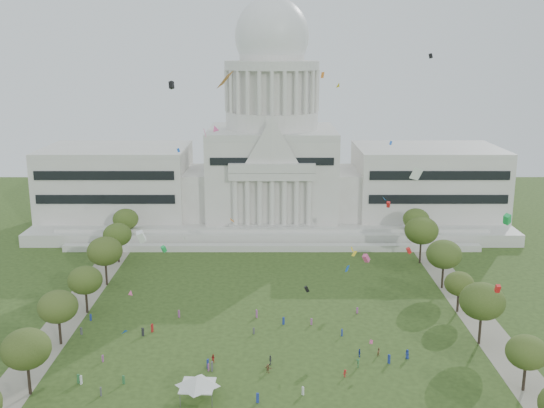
{
  "coord_description": "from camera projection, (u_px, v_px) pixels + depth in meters",
  "views": [
    {
      "loc": [
        -0.08,
        -107.3,
        61.02
      ],
      "look_at": [
        0.0,
        45.0,
        24.0
      ],
      "focal_mm": 42.0,
      "sensor_mm": 36.0,
      "label": 1
    }
  ],
  "objects": [
    {
      "name": "ground",
      "position": [
        272.0,
        386.0,
        118.68
      ],
      "size": [
        400.0,
        400.0,
        0.0
      ],
      "primitive_type": "plane",
      "color": "#2E4319",
      "rests_on": "ground"
    },
    {
      "name": "row_tree_l_6",
      "position": [
        126.0,
        219.0,
        203.31
      ],
      "size": [
        8.19,
        8.19,
        11.64
      ],
      "color": "black",
      "rests_on": "ground"
    },
    {
      "name": "row_tree_l_4",
      "position": [
        105.0,
        251.0,
        167.37
      ],
      "size": [
        9.29,
        9.29,
        13.21
      ],
      "color": "black",
      "rests_on": "ground"
    },
    {
      "name": "person_9",
      "position": [
        345.0,
        373.0,
        121.63
      ],
      "size": [
        1.12,
        0.98,
        1.54
      ],
      "primitive_type": "imported",
      "rotation": [
        0.0,
        0.0,
        0.58
      ],
      "color": "#B21E1E",
      "rests_on": "ground"
    },
    {
      "name": "event_tent",
      "position": [
        197.0,
        380.0,
        113.38
      ],
      "size": [
        8.84,
        8.84,
        4.69
      ],
      "color": "#4C4C4C",
      "rests_on": "ground"
    },
    {
      "name": "row_tree_r_1",
      "position": [
        527.0,
        352.0,
        115.19
      ],
      "size": [
        7.58,
        7.58,
        10.78
      ],
      "color": "black",
      "rests_on": "ground"
    },
    {
      "name": "row_tree_r_3",
      "position": [
        459.0,
        284.0,
        150.54
      ],
      "size": [
        7.01,
        7.01,
        9.98
      ],
      "color": "black",
      "rests_on": "ground"
    },
    {
      "name": "distant_crowd",
      "position": [
        205.0,
        348.0,
        131.7
      ],
      "size": [
        65.88,
        39.72,
        1.95
      ],
      "color": "silver",
      "rests_on": "ground"
    },
    {
      "name": "path_right",
      "position": [
        478.0,
        319.0,
        147.85
      ],
      "size": [
        8.0,
        160.0,
        0.04
      ],
      "primitive_type": "cube",
      "color": "gray",
      "rests_on": "ground"
    },
    {
      "name": "person_5",
      "position": [
        268.0,
        368.0,
        123.25
      ],
      "size": [
        1.77,
        1.39,
        1.79
      ],
      "primitive_type": "imported",
      "rotation": [
        0.0,
        0.0,
        2.63
      ],
      "color": "olive",
      "rests_on": "ground"
    },
    {
      "name": "person_2",
      "position": [
        379.0,
        352.0,
        130.09
      ],
      "size": [
        0.93,
        0.95,
        1.69
      ],
      "primitive_type": "imported",
      "rotation": [
        0.0,
        0.0,
        0.81
      ],
      "color": "olive",
      "rests_on": "ground"
    },
    {
      "name": "person_8",
      "position": [
        213.0,
        358.0,
        127.4
      ],
      "size": [
        0.96,
        0.8,
        1.7
      ],
      "primitive_type": "imported",
      "rotation": [
        0.0,
        0.0,
        2.72
      ],
      "color": "#B21E1E",
      "rests_on": "ground"
    },
    {
      "name": "kite_swarm",
      "position": [
        298.0,
        230.0,
        119.33
      ],
      "size": [
        74.23,
        94.0,
        57.0
      ],
      "color": "blue",
      "rests_on": "ground"
    },
    {
      "name": "row_tree_r_4",
      "position": [
        444.0,
        254.0,
        165.13
      ],
      "size": [
        9.19,
        9.19,
        13.06
      ],
      "color": "black",
      "rests_on": "ground"
    },
    {
      "name": "row_tree_l_1",
      "position": [
        26.0,
        349.0,
        113.66
      ],
      "size": [
        8.86,
        8.86,
        12.59
      ],
      "color": "black",
      "rests_on": "ground"
    },
    {
      "name": "row_tree_r_5",
      "position": [
        421.0,
        231.0,
        184.56
      ],
      "size": [
        9.82,
        9.82,
        13.96
      ],
      "color": "black",
      "rests_on": "ground"
    },
    {
      "name": "person_3",
      "position": [
        358.0,
        363.0,
        125.24
      ],
      "size": [
        0.62,
        1.21,
        1.86
      ],
      "primitive_type": "imported",
      "rotation": [
        0.0,
        0.0,
        4.71
      ],
      "color": "#33723F",
      "rests_on": "ground"
    },
    {
      "name": "capitol",
      "position": [
        272.0,
        163.0,
        223.79
      ],
      "size": [
        160.0,
        64.5,
        91.3
      ],
      "color": "beige",
      "rests_on": "ground"
    },
    {
      "name": "row_tree_r_2",
      "position": [
        482.0,
        301.0,
        133.36
      ],
      "size": [
        9.55,
        9.55,
        13.58
      ],
      "color": "black",
      "rests_on": "ground"
    },
    {
      "name": "person_10",
      "position": [
        359.0,
        353.0,
        129.55
      ],
      "size": [
        0.71,
        1.11,
        1.77
      ],
      "primitive_type": "imported",
      "rotation": [
        0.0,
        0.0,
        1.72
      ],
      "color": "navy",
      "rests_on": "ground"
    },
    {
      "name": "path_left",
      "position": [
        66.0,
        319.0,
        147.8
      ],
      "size": [
        8.0,
        160.0,
        0.04
      ],
      "primitive_type": "cube",
      "color": "gray",
      "rests_on": "ground"
    },
    {
      "name": "row_tree_l_3",
      "position": [
        85.0,
        280.0,
        149.67
      ],
      "size": [
        8.12,
        8.12,
        11.55
      ],
      "color": "black",
      "rests_on": "ground"
    },
    {
      "name": "person_4",
      "position": [
        270.0,
        360.0,
        126.34
      ],
      "size": [
        0.76,
        1.24,
        2.02
      ],
      "primitive_type": "imported",
      "rotation": [
        0.0,
        0.0,
        4.81
      ],
      "color": "#4C4C51",
      "rests_on": "ground"
    },
    {
      "name": "person_0",
      "position": [
        407.0,
        354.0,
        128.78
      ],
      "size": [
        1.05,
        1.17,
        2.01
      ],
      "primitive_type": "imported",
      "rotation": [
        0.0,
        0.0,
        5.23
      ],
      "color": "navy",
      "rests_on": "ground"
    },
    {
      "name": "row_tree_r_6",
      "position": [
        416.0,
        219.0,
        202.33
      ],
      "size": [
        8.42,
        8.42,
        11.97
      ],
      "color": "black",
      "rests_on": "ground"
    },
    {
      "name": "row_tree_l_5",
      "position": [
        117.0,
        235.0,
        185.66
      ],
      "size": [
        8.33,
        8.33,
        11.85
      ],
      "color": "black",
      "rests_on": "ground"
    },
    {
      "name": "row_tree_l_2",
      "position": [
        58.0,
        307.0,
        133.46
      ],
      "size": [
        8.42,
        8.42,
        11.97
      ],
      "color": "black",
      "rests_on": "ground"
    }
  ]
}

